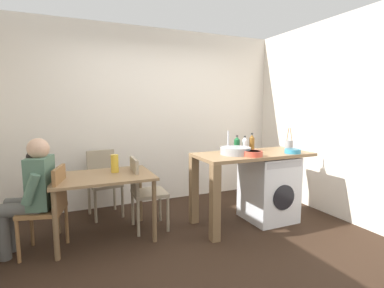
% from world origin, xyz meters
% --- Properties ---
extents(ground_plane, '(5.46, 5.46, 0.00)m').
position_xyz_m(ground_plane, '(0.00, 0.00, 0.00)').
color(ground_plane, black).
extents(wall_back, '(4.60, 0.10, 2.70)m').
position_xyz_m(wall_back, '(0.00, 1.75, 1.35)').
color(wall_back, silver).
rests_on(wall_back, ground_plane).
extents(wall_counter_side, '(0.10, 3.80, 2.70)m').
position_xyz_m(wall_counter_side, '(2.15, 0.00, 1.35)').
color(wall_counter_side, silver).
rests_on(wall_counter_side, ground_plane).
extents(dining_table, '(1.10, 0.76, 0.74)m').
position_xyz_m(dining_table, '(-0.89, 0.63, 0.64)').
color(dining_table, olive).
rests_on(dining_table, ground_plane).
extents(chair_person_seat, '(0.49, 0.49, 0.90)m').
position_xyz_m(chair_person_seat, '(-1.44, 0.52, 0.51)').
color(chair_person_seat, olive).
rests_on(chair_person_seat, ground_plane).
extents(chair_opposite, '(0.41, 0.41, 0.90)m').
position_xyz_m(chair_opposite, '(-0.41, 0.69, 0.51)').
color(chair_opposite, gray).
rests_on(chair_opposite, ground_plane).
extents(chair_spare_by_wall, '(0.45, 0.45, 0.90)m').
position_xyz_m(chair_spare_by_wall, '(-0.80, 1.41, 0.51)').
color(chair_spare_by_wall, gray).
rests_on(chair_spare_by_wall, ground_plane).
extents(seated_person, '(0.55, 0.54, 1.20)m').
position_xyz_m(seated_person, '(-1.59, 0.55, 0.67)').
color(seated_person, '#595651').
rests_on(seated_person, ground_plane).
extents(kitchen_counter, '(1.50, 0.68, 0.92)m').
position_xyz_m(kitchen_counter, '(0.72, 0.34, 0.76)').
color(kitchen_counter, olive).
rests_on(kitchen_counter, ground_plane).
extents(washing_machine, '(0.60, 0.61, 0.86)m').
position_xyz_m(washing_machine, '(1.20, 0.34, 0.43)').
color(washing_machine, silver).
rests_on(washing_machine, ground_plane).
extents(sink_basin, '(0.38, 0.38, 0.09)m').
position_xyz_m(sink_basin, '(0.67, 0.34, 0.97)').
color(sink_basin, '#9EA0A5').
rests_on(sink_basin, kitchen_counter).
extents(tap, '(0.02, 0.02, 0.28)m').
position_xyz_m(tap, '(0.67, 0.52, 1.06)').
color(tap, '#B2B2B7').
rests_on(tap, kitchen_counter).
extents(bottle_tall_green, '(0.08, 0.08, 0.21)m').
position_xyz_m(bottle_tall_green, '(0.86, 0.60, 1.01)').
color(bottle_tall_green, '#19592D').
rests_on(bottle_tall_green, kitchen_counter).
extents(bottle_squat_brown, '(0.07, 0.07, 0.20)m').
position_xyz_m(bottle_squat_brown, '(0.96, 0.56, 1.01)').
color(bottle_squat_brown, silver).
rests_on(bottle_squat_brown, kitchen_counter).
extents(bottle_clear_small, '(0.07, 0.07, 0.24)m').
position_xyz_m(bottle_clear_small, '(1.06, 0.54, 1.03)').
color(bottle_clear_small, brown).
rests_on(bottle_clear_small, kitchen_counter).
extents(mixing_bowl, '(0.23, 0.23, 0.06)m').
position_xyz_m(mixing_bowl, '(0.79, 0.14, 0.96)').
color(mixing_bowl, '#D84C38').
rests_on(mixing_bowl, kitchen_counter).
extents(utensil_crock, '(0.11, 0.11, 0.30)m').
position_xyz_m(utensil_crock, '(1.57, 0.39, 0.99)').
color(utensil_crock, gray).
rests_on(utensil_crock, kitchen_counter).
extents(colander, '(0.20, 0.20, 0.06)m').
position_xyz_m(colander, '(1.39, 0.12, 0.95)').
color(colander, teal).
rests_on(colander, kitchen_counter).
extents(vase, '(0.09, 0.09, 0.21)m').
position_xyz_m(vase, '(-0.74, 0.73, 0.85)').
color(vase, gold).
rests_on(vase, dining_table).
extents(scissors, '(0.15, 0.06, 0.01)m').
position_xyz_m(scissors, '(0.89, 0.24, 0.92)').
color(scissors, '#B2B2B7').
rests_on(scissors, kitchen_counter).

